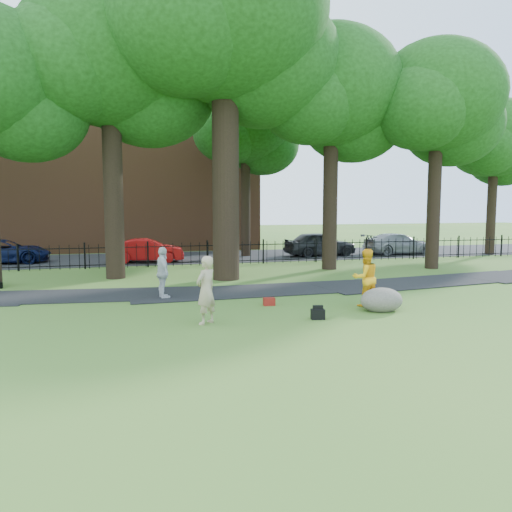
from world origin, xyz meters
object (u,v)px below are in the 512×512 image
object	(u,v)px
red_sedan	(148,250)
big_tree	(227,29)
man	(366,278)
boulder	(381,298)
woman	(206,290)

from	to	relation	value
red_sedan	big_tree	bearing A→B (deg)	-151.94
red_sedan	man	bearing A→B (deg)	-151.66
big_tree	boulder	size ratio (longest dim) A/B	11.21
boulder	big_tree	bearing A→B (deg)	112.76
big_tree	man	xyz separation A→B (m)	(2.95, -6.63, -9.25)
boulder	man	bearing A→B (deg)	101.26
big_tree	red_sedan	size ratio (longest dim) A/B	3.70
boulder	red_sedan	world-z (taller)	red_sedan
man	big_tree	bearing A→B (deg)	-69.17
big_tree	woman	world-z (taller)	big_tree
man	red_sedan	distance (m)	14.97
woman	red_sedan	bearing A→B (deg)	-126.04
boulder	red_sedan	distance (m)	15.72
big_tree	man	size ratio (longest dim) A/B	8.09
big_tree	boulder	bearing A→B (deg)	-67.24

